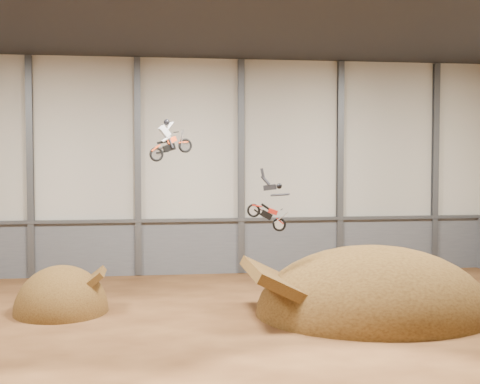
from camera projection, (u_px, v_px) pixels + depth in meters
name	position (u px, v px, depth m)	size (l,w,h in m)	color
floor	(212.00, 334.00, 28.83)	(40.00, 40.00, 0.00)	#442612
back_wall	(190.00, 167.00, 43.30)	(40.00, 0.10, 14.00)	beige
ceiling	(211.00, 6.00, 28.10)	(40.00, 40.00, 0.00)	black
lower_band_back	(190.00, 247.00, 43.48)	(39.80, 0.18, 3.50)	#56585E
steel_rail	(190.00, 220.00, 43.23)	(39.80, 0.35, 0.20)	#47494F
steel_column_1	(30.00, 167.00, 41.73)	(0.40, 0.36, 13.90)	#47494F
steel_column_2	(138.00, 167.00, 42.65)	(0.40, 0.36, 13.90)	#47494F
steel_column_3	(241.00, 167.00, 43.56)	(0.40, 0.36, 13.90)	#47494F
steel_column_4	(340.00, 167.00, 44.47)	(0.40, 0.36, 13.90)	#47494F
steel_column_5	(435.00, 166.00, 45.38)	(0.40, 0.36, 13.90)	#47494F
takeoff_ramp	(62.00, 312.00, 32.95)	(4.59, 5.29, 4.59)	#3A240E
landing_ramp	(373.00, 314.00, 32.56)	(11.50, 10.18, 6.64)	#3A240E
fmx_rider_a	(173.00, 136.00, 33.48)	(2.28, 0.87, 2.06)	#F24B1C
fmx_rider_b	(263.00, 199.00, 31.51)	(2.68, 0.76, 2.29)	red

